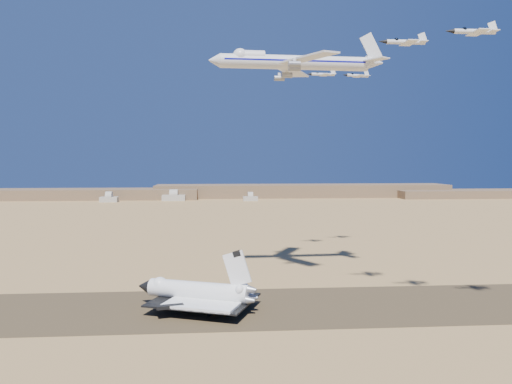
{
  "coord_description": "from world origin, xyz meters",
  "views": [
    {
      "loc": [
        -2.97,
        -172.84,
        51.59
      ],
      "look_at": [
        11.1,
        8.0,
        40.41
      ],
      "focal_mm": 35.0,
      "sensor_mm": 36.0,
      "label": 1
    }
  ],
  "objects": [
    {
      "name": "chase_jet_b",
      "position": [
        71.78,
        -30.31,
        89.46
      ],
      "size": [
        15.75,
        8.32,
        3.92
      ],
      "rotation": [
        0.0,
        0.0,
        -0.01
      ],
      "color": "white"
    },
    {
      "name": "crew_b",
      "position": [
        -0.57,
        -9.62,
        0.99
      ],
      "size": [
        0.66,
        0.98,
        1.86
      ],
      "primitive_type": "imported",
      "rotation": [
        0.0,
        0.0,
        1.74
      ],
      "color": "#BF690B",
      "rests_on": "runway"
    },
    {
      "name": "crew_a",
      "position": [
        -4.21,
        -8.6,
        0.94
      ],
      "size": [
        0.48,
        0.68,
        1.75
      ],
      "primitive_type": "imported",
      "rotation": [
        0.0,
        0.0,
        1.66
      ],
      "color": "#BF690B",
      "rests_on": "runway"
    },
    {
      "name": "ground",
      "position": [
        0.0,
        0.0,
        0.0
      ],
      "size": [
        1200.0,
        1200.0,
        0.0
      ],
      "primitive_type": "plane",
      "color": "tan",
      "rests_on": "ground"
    },
    {
      "name": "crew_c",
      "position": [
        0.84,
        -7.03,
        0.98
      ],
      "size": [
        1.16,
        1.16,
        1.85
      ],
      "primitive_type": "imported",
      "rotation": [
        0.0,
        0.0,
        2.36
      ],
      "color": "#BF690B",
      "rests_on": "runway"
    },
    {
      "name": "chase_jet_a",
      "position": [
        57.84,
        -13.0,
        90.26
      ],
      "size": [
        16.17,
        8.51,
        4.03
      ],
      "rotation": [
        0.0,
        0.0,
        0.0
      ],
      "color": "white"
    },
    {
      "name": "chase_jet_d",
      "position": [
        50.59,
        80.22,
        95.79
      ],
      "size": [
        15.25,
        8.18,
        3.8
      ],
      "rotation": [
        0.0,
        0.0,
        0.05
      ],
      "color": "white"
    },
    {
      "name": "shuttle",
      "position": [
        -10.09,
        -1.03,
        5.87
      ],
      "size": [
        44.93,
        37.12,
        21.85
      ],
      "rotation": [
        0.0,
        0.0,
        -0.37
      ],
      "color": "white",
      "rests_on": "runway"
    },
    {
      "name": "carrier_747",
      "position": [
        26.77,
        31.75,
        92.0
      ],
      "size": [
        72.7,
        56.37,
        18.13
      ],
      "rotation": [
        0.0,
        0.0,
        0.05
      ],
      "color": "white"
    },
    {
      "name": "ridgeline",
      "position": [
        65.32,
        527.31,
        7.63
      ],
      "size": [
        960.0,
        90.0,
        18.0
      ],
      "color": "#7C6345",
      "rests_on": "ground"
    },
    {
      "name": "chase_jet_e",
      "position": [
        72.19,
        93.3,
        97.68
      ],
      "size": [
        15.82,
        9.03,
        4.0
      ],
      "rotation": [
        0.0,
        0.0,
        0.22
      ],
      "color": "white"
    },
    {
      "name": "runway",
      "position": [
        0.0,
        0.0,
        0.03
      ],
      "size": [
        600.0,
        50.0,
        0.06
      ],
      "primitive_type": "cube",
      "color": "brown",
      "rests_on": "ground"
    },
    {
      "name": "hangars",
      "position": [
        -64.0,
        478.43,
        4.83
      ],
      "size": [
        200.5,
        29.5,
        30.0
      ],
      "color": "#ADA699",
      "rests_on": "ground"
    }
  ]
}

